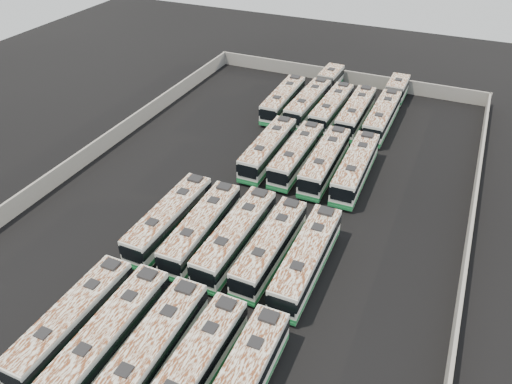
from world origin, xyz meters
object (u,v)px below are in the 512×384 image
Objects in this scene: bus_midback_far_right at (355,168)px; bus_back_center at (331,108)px; bus_midback_center at (296,155)px; bus_back_far_left at (283,100)px; bus_midfront_far_right at (307,259)px; bus_midback_left at (268,149)px; bus_front_center at (150,353)px; bus_front_far_left at (73,321)px; bus_back_left at (316,95)px; bus_midfront_far_left at (170,219)px; bus_midfront_left at (202,228)px; bus_front_left at (111,335)px; bus_midback_right at (325,161)px; bus_back_right at (356,113)px; bus_front_right at (193,370)px; bus_midfront_right at (270,247)px; bus_back_far_right at (387,107)px; bus_midfront_center at (236,236)px.

bus_midback_far_right reaches higher than bus_back_center.
bus_midback_center is 1.00× the size of bus_back_far_left.
bus_midback_left is (-10.96, 17.05, -0.04)m from bus_midfront_far_right.
bus_front_center is at bearing -104.05° from bus_midback_far_right.
bus_back_left is at bearing 85.94° from bus_front_far_left.
bus_midfront_far_left is 3.65m from bus_midfront_left.
bus_front_left is 31.20m from bus_midback_left.
bus_back_left is (3.84, 34.93, -0.01)m from bus_midfront_far_left.
bus_midback_right is 1.03× the size of bus_back_far_left.
bus_front_center is 45.84m from bus_back_right.
bus_midback_left is 1.00× the size of bus_back_center.
bus_midfront_far_left is 1.01× the size of bus_midback_center.
bus_front_far_left is at bearing -110.18° from bus_midback_right.
bus_midback_right is at bearing 90.92° from bus_front_right.
bus_midback_left is (-7.25, 16.77, 0.04)m from bus_midfront_right.
bus_front_far_left is at bearing -96.89° from bus_midback_left.
bus_front_far_left is 0.98× the size of bus_midback_left.
bus_back_left is (-7.09, 18.00, -0.03)m from bus_midback_right.
bus_front_right is 32.17m from bus_midback_left.
bus_front_far_left is 0.96× the size of bus_midfront_far_right.
bus_midback_center is at bearing -64.02° from bus_back_far_left.
bus_back_left is (3.84, 3.68, 0.02)m from bus_back_far_left.
bus_front_center is 1.03× the size of bus_front_right.
bus_front_far_left is 0.63× the size of bus_back_far_right.
bus_back_far_right reaches higher than bus_midback_center.
bus_midback_right is at bearing -67.14° from bus_back_left.
bus_back_left is (-3.44, 17.84, 0.01)m from bus_midback_center.
bus_midback_right is 3.69m from bus_midback_far_right.
bus_midfront_center is 1.04× the size of bus_midfront_right.
bus_midback_right reaches higher than bus_midfront_right.
bus_back_left is at bearing 99.13° from bus_front_right.
bus_front_center is 16.18m from bus_midfront_far_left.
bus_midback_right reaches higher than bus_front_left.
bus_midfront_far_left is 37.84m from bus_back_far_right.
bus_back_right is at bearing 90.97° from bus_front_right.
bus_front_right is at bearing -77.79° from bus_back_far_left.
bus_midfront_center reaches higher than bus_back_center.
bus_midback_far_right is 17.98m from bus_back_far_right.
bus_front_right is 46.88m from bus_back_far_left.
bus_midback_left is 21.03m from bus_back_far_right.
bus_back_far_left is at bearing 117.49° from bus_midback_center.
bus_midback_left is at bearing 104.09° from bus_front_right.
bus_front_center is (7.36, -0.12, 0.08)m from bus_front_far_left.
bus_midfront_far_left reaches higher than bus_midfront_left.
bus_midfront_left is 0.98× the size of bus_midback_right.
bus_midback_left is at bearing 178.79° from bus_midback_far_right.
bus_midfront_left is 31.44m from bus_back_far_left.
bus_midback_left is (-3.75, 31.38, -0.04)m from bus_front_center.
bus_midfront_far_right is 17.38m from bus_midback_right.
bus_midback_far_right is (7.26, 31.35, -0.01)m from bus_front_center.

